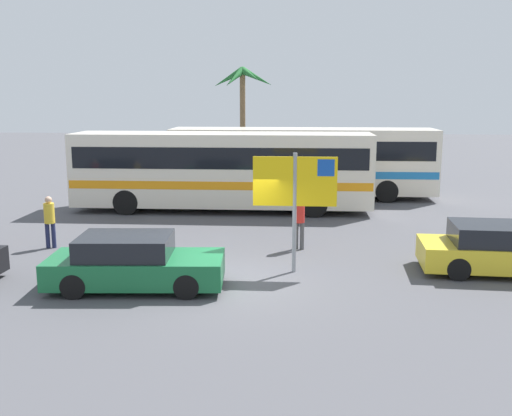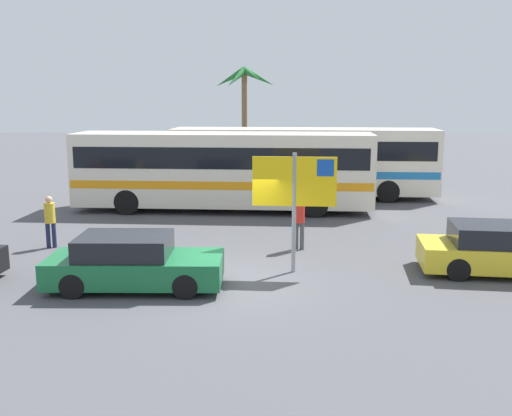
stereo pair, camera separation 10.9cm
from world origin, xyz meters
TOP-DOWN VIEW (x-y plane):
  - ground at (0.00, 0.00)m, footprint 120.00×120.00m
  - bus_front_coach at (-1.28, 9.53)m, footprint 12.01×2.56m
  - bus_rear_coach at (2.00, 13.00)m, footprint 12.01×2.56m
  - ferry_sign at (1.72, 1.03)m, footprint 2.20×0.11m
  - car_yellow at (7.23, 1.28)m, footprint 4.57×2.10m
  - car_green at (-2.24, -0.61)m, footprint 4.34×2.04m
  - pedestrian_crossing_lot at (-5.87, 3.08)m, footprint 0.32×0.32m
  - pedestrian_by_bus at (1.82, 3.42)m, footprint 0.32×0.32m
  - palm_tree_seaside at (-1.39, 20.37)m, footprint 3.57×3.38m

SIDE VIEW (x-z plane):
  - ground at x=0.00m, z-range 0.00..0.00m
  - car_green at x=-2.24m, z-range -0.03..1.30m
  - car_yellow at x=7.23m, z-range -0.03..1.30m
  - pedestrian_crossing_lot at x=-5.87m, z-range 0.14..1.76m
  - pedestrian_by_bus at x=1.82m, z-range 0.16..1.91m
  - bus_front_coach at x=-1.28m, z-range 0.20..3.37m
  - bus_rear_coach at x=2.00m, z-range 0.20..3.37m
  - ferry_sign at x=1.72m, z-range 0.73..3.93m
  - palm_tree_seaside at x=-1.39m, z-range 1.97..8.26m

